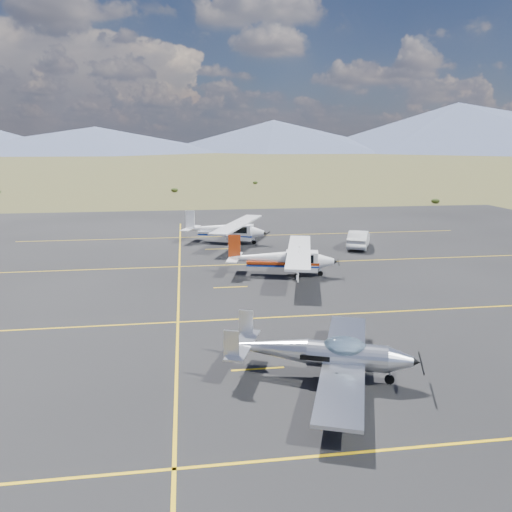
# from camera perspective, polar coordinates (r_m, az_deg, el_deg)

# --- Properties ---
(ground) EXTENTS (1600.00, 1600.00, 0.00)m
(ground) POSITION_cam_1_polar(r_m,az_deg,el_deg) (22.80, 6.46, -8.52)
(ground) COLOR #383D1C
(ground) RESTS_ON ground
(apron) EXTENTS (72.00, 72.00, 0.02)m
(apron) POSITION_cam_1_polar(r_m,az_deg,el_deg) (29.27, 3.02, -3.63)
(apron) COLOR black
(apron) RESTS_ON ground
(aircraft_low_wing) EXTENTS (6.59, 8.87, 1.95)m
(aircraft_low_wing) POSITION_cam_1_polar(r_m,az_deg,el_deg) (18.21, 7.92, -11.02)
(aircraft_low_wing) COLOR silver
(aircraft_low_wing) RESTS_ON apron
(aircraft_cessna) EXTENTS (6.60, 10.13, 2.57)m
(aircraft_cessna) POSITION_cam_1_polar(r_m,az_deg,el_deg) (31.71, 3.10, -0.22)
(aircraft_cessna) COLOR white
(aircraft_cessna) RESTS_ON apron
(aircraft_plain) EXTENTS (7.56, 10.16, 2.65)m
(aircraft_plain) POSITION_cam_1_polar(r_m,az_deg,el_deg) (42.17, -3.46, 3.06)
(aircraft_plain) COLOR white
(aircraft_plain) RESTS_ON apron
(sedan) EXTENTS (3.15, 4.54, 1.42)m
(sedan) POSITION_cam_1_polar(r_m,az_deg,el_deg) (41.13, 11.64, 1.92)
(sedan) COLOR silver
(sedan) RESTS_ON apron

